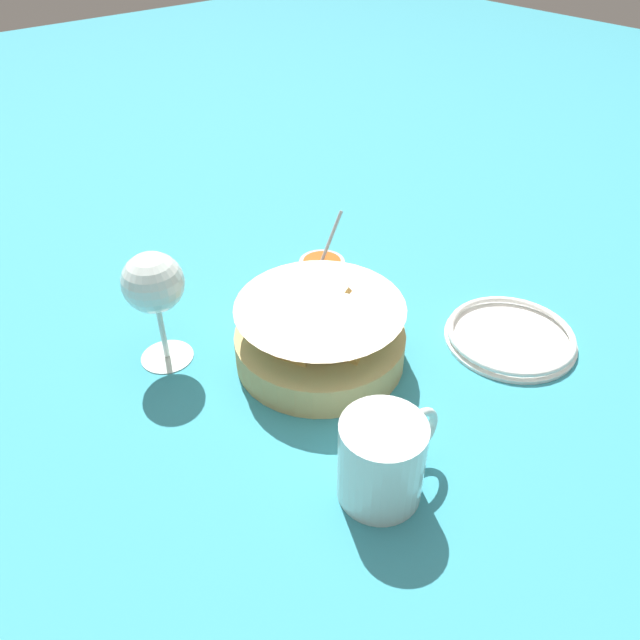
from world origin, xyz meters
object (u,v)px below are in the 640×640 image
wine_glass (154,286)px  side_plate (510,336)px  food_basket (320,336)px  beer_mug (382,462)px  sauce_cup (322,270)px

wine_glass → side_plate: 0.46m
food_basket → beer_mug: size_ratio=1.73×
sauce_cup → side_plate: 0.28m
wine_glass → beer_mug: (0.06, -0.32, -0.07)m
sauce_cup → beer_mug: sauce_cup is taller
sauce_cup → side_plate: sauce_cup is taller
wine_glass → food_basket: bearing=-41.1°
beer_mug → side_plate: (0.30, 0.06, -0.04)m
wine_glass → beer_mug: wine_glass is taller
food_basket → wine_glass: size_ratio=1.40×
food_basket → wine_glass: 0.21m
sauce_cup → wine_glass: size_ratio=0.70×
food_basket → wine_glass: (-0.15, 0.13, 0.07)m
sauce_cup → beer_mug: bearing=-121.8°
food_basket → wine_glass: bearing=138.9°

